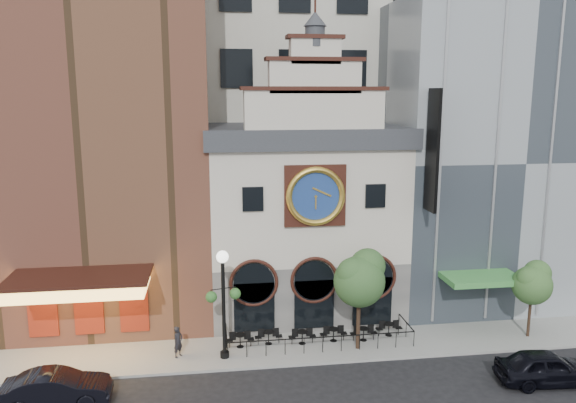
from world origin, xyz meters
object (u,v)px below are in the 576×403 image
Objects in this scene: bistro_2 at (302,336)px; bistro_0 at (240,339)px; bistro_4 at (364,333)px; lamppost at (223,292)px; car_right at (547,367)px; tree_left at (360,277)px; bistro_5 at (389,328)px; pedestrian at (178,342)px; bistro_3 at (334,334)px; bistro_1 at (268,336)px; tree_right at (533,282)px; car_left at (57,388)px.

bistro_0 is at bearing 178.89° from bistro_2.
bistro_4 is at bearing -1.03° from bistro_2.
bistro_0 is 0.26× the size of lamppost.
car_right is at bearing -36.29° from bistro_4.
tree_left is (6.65, -1.02, 3.74)m from bistro_0.
car_right reaches higher than bistro_4.
bistro_4 is 1.00× the size of bistro_5.
bistro_5 is at bearing 4.23° from bistro_2.
pedestrian is (-18.50, 5.22, 0.16)m from car_right.
bistro_3 is 0.26× the size of lamppost.
bistro_5 is at bearing 1.17° from bistro_1.
bistro_2 is at bearing -1.11° from bistro_0.
lamppost reaches higher than bistro_4.
bistro_2 and bistro_3 have the same top height.
bistro_0 is 1.00× the size of bistro_4.
tree_right is at bearing -3.86° from bistro_1.
tree_right is at bearing -8.23° from bistro_5.
car_left is at bearing -171.29° from lamppost.
bistro_1 is 4.36m from lamppost.
car_left is at bearing -152.80° from bistro_0.
bistro_5 is at bearing -46.81° from pedestrian.
bistro_2 is at bearing -176.93° from bistro_3.
tree_left is (-0.54, -0.89, 3.74)m from bistro_4.
bistro_1 is 0.32× the size of car_left.
pedestrian is at bearing -170.12° from bistro_1.
bistro_1 is 1.00× the size of bistro_3.
tree_right is at bearing -4.40° from bistro_3.
bistro_5 is 18.35m from car_left.
car_left reaches higher than bistro_1.
bistro_4 is 0.34× the size of tree_right.
pedestrian reaches higher than bistro_1.
tree_right is (18.01, 0.27, -0.38)m from lamppost.
bistro_5 is at bearing 4.85° from bistro_3.
bistro_5 is 0.26× the size of lamppost.
bistro_1 is 3.80m from bistro_3.
bistro_4 is at bearing -48.51° from pedestrian.
bistro_1 is 1.94m from bistro_2.
bistro_3 is 0.28× the size of tree_left.
bistro_1 is 6.36m from tree_left.
car_right is at bearing -21.45° from bistro_0.
tree_right reaches higher than car_left.
car_right is at bearing -111.81° from tree_right.
bistro_1 is 11.48m from car_left.
tree_left reaches higher than bistro_2.
bistro_2 is (1.93, -0.24, 0.00)m from bistro_1.
tree_left reaches higher than bistro_4.
bistro_0 is 16.20m from car_right.
bistro_0 is at bearing 178.93° from bistro_4.
pedestrian is 3.84m from lamppost.
bistro_5 is at bearing -6.02° from lamppost.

